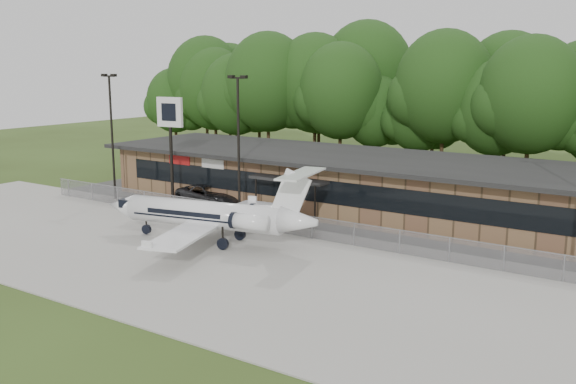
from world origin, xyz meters
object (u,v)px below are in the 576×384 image
Objects in this scene: suv at (210,195)px; pole_sign at (170,124)px; terminal at (351,182)px; business_jet at (212,216)px.

pole_sign is (-1.90, -2.15, 5.69)m from suv.
terminal reaches higher than suv.
suv is 6.37m from pole_sign.
business_jet is 1.73× the size of pole_sign.
business_jet is (-2.62, -13.20, -0.40)m from terminal.
business_jet is 11.97m from pole_sign.
terminal is 6.73× the size of suv.
pole_sign is at bearing 135.32° from business_jet.
terminal is at bearing 67.55° from business_jet.
suv is at bearing 120.28° from business_jet.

